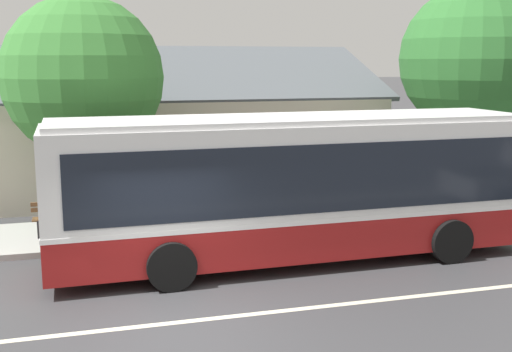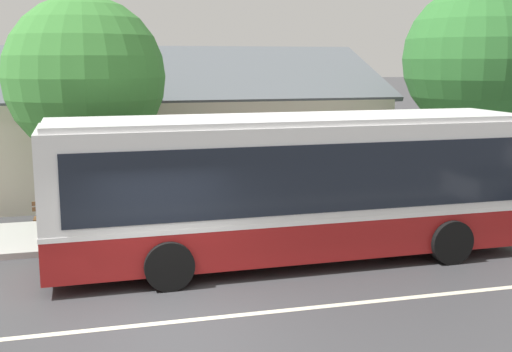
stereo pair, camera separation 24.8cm
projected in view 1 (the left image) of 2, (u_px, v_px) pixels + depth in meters
ground_plane at (178, 323)px, 11.18m from camera, size 300.00×300.00×0.00m
sidewalk_far at (143, 231)px, 16.85m from camera, size 60.00×3.00×0.15m
lane_divider_stripe at (178, 322)px, 11.18m from camera, size 60.00×0.16×0.01m
community_building at (51, 138)px, 23.12m from camera, size 22.67×9.61×6.05m
transit_bus at (293, 184)px, 14.44m from camera, size 10.93×2.87×3.29m
bench_by_building at (65, 220)px, 16.11m from camera, size 1.55×0.51×0.94m
street_tree_primary at (472, 63)px, 20.00m from camera, size 4.66×4.66×6.88m
street_tree_secondary at (83, 78)px, 16.97m from camera, size 4.29×4.29×6.21m
bus_stop_sign at (487, 163)px, 18.18m from camera, size 0.36×0.07×2.40m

